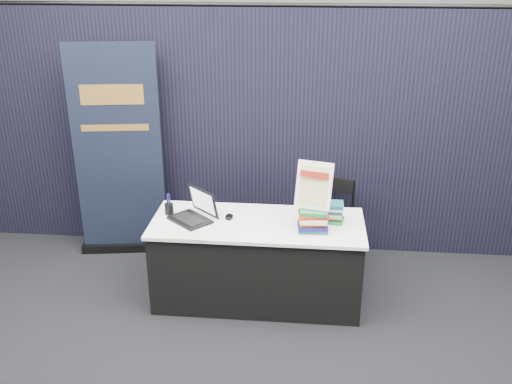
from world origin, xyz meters
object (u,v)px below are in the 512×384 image
at_px(display_table, 257,261).
at_px(pullup_banner, 119,165).
at_px(stacking_chair, 334,219).
at_px(book_stack_tall, 313,220).
at_px(book_stack_short, 331,212).
at_px(laptop, 191,212).
at_px(info_sign, 314,186).

relative_size(display_table, pullup_banner, 0.85).
bearing_deg(stacking_chair, book_stack_tall, -81.82).
distance_m(display_table, book_stack_short, 0.77).
xyz_separation_m(display_table, pullup_banner, (-1.43, 0.75, 0.56)).
xyz_separation_m(display_table, stacking_chair, (0.67, 0.70, 0.10)).
bearing_deg(laptop, book_stack_short, 45.40).
bearing_deg(stacking_chair, laptop, -128.15).
xyz_separation_m(laptop, stacking_chair, (1.25, 0.69, -0.33)).
bearing_deg(info_sign, laptop, -170.44).
bearing_deg(book_stack_tall, display_table, 166.82).
relative_size(book_stack_tall, stacking_chair, 0.28).
distance_m(book_stack_tall, pullup_banner, 2.08).
distance_m(info_sign, pullup_banner, 2.07).
relative_size(book_stack_tall, info_sign, 0.59).
height_order(laptop, info_sign, info_sign).
bearing_deg(display_table, book_stack_short, 7.47).
bearing_deg(info_sign, pullup_banner, 170.72).
relative_size(display_table, info_sign, 4.52).
height_order(laptop, book_stack_short, laptop).
distance_m(book_stack_tall, book_stack_short, 0.25).
bearing_deg(book_stack_tall, book_stack_short, 50.23).
xyz_separation_m(book_stack_short, stacking_chair, (0.06, 0.62, -0.36)).
relative_size(laptop, info_sign, 1.18).
distance_m(laptop, pullup_banner, 1.14).
bearing_deg(display_table, stacking_chair, 45.92).
relative_size(laptop, stacking_chair, 0.55).
relative_size(display_table, book_stack_short, 8.80).
bearing_deg(stacking_chair, pullup_banner, -158.47).
bearing_deg(book_stack_short, pullup_banner, 161.89).
relative_size(info_sign, stacking_chair, 0.46).
distance_m(book_stack_short, pullup_banner, 2.16).
bearing_deg(laptop, book_stack_tall, 35.46).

